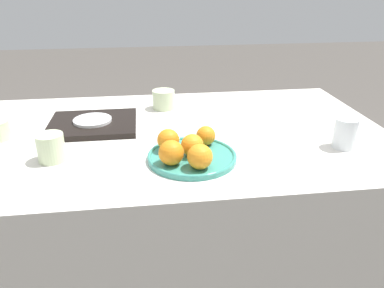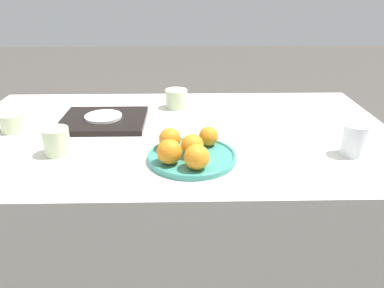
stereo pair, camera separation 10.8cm
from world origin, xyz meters
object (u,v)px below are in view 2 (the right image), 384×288
at_px(orange_0, 192,145).
at_px(orange_3, 169,152).
at_px(fruit_platter, 192,156).
at_px(cup_0, 57,141).
at_px(cup_2, 176,99).
at_px(orange_4, 209,136).
at_px(cup_1, 12,123).
at_px(water_glass, 354,140).
at_px(side_plate, 103,117).
at_px(orange_1, 197,157).
at_px(orange_2, 170,139).
at_px(serving_tray, 104,120).

bearing_deg(orange_0, orange_3, -143.84).
bearing_deg(fruit_platter, orange_0, 28.38).
relative_size(cup_0, cup_2, 0.92).
bearing_deg(orange_4, fruit_platter, -126.20).
relative_size(orange_3, cup_2, 0.80).
xyz_separation_m(fruit_platter, cup_1, (-0.62, 0.23, 0.02)).
xyz_separation_m(orange_3, water_glass, (0.55, 0.07, -0.00)).
bearing_deg(water_glass, orange_3, -172.70).
distance_m(orange_3, side_plate, 0.43).
height_order(orange_1, orange_2, orange_1).
height_order(orange_0, orange_3, orange_3).
bearing_deg(side_plate, cup_2, 32.60).
distance_m(serving_tray, cup_1, 0.31).
distance_m(orange_3, serving_tray, 0.43).
relative_size(orange_0, orange_4, 1.10).
xyz_separation_m(orange_2, cup_1, (-0.55, 0.19, -0.02)).
bearing_deg(cup_2, cup_1, -156.86).
bearing_deg(side_plate, fruit_platter, -43.70).
height_order(cup_0, cup_2, cup_0).
xyz_separation_m(side_plate, cup_1, (-0.30, -0.07, 0.01)).
relative_size(orange_2, cup_0, 0.82).
xyz_separation_m(serving_tray, cup_1, (-0.30, -0.07, 0.02)).
bearing_deg(fruit_platter, cup_1, 159.37).
distance_m(fruit_platter, orange_1, 0.09).
xyz_separation_m(orange_2, orange_3, (0.00, -0.09, 0.00)).
distance_m(water_glass, serving_tray, 0.85).
xyz_separation_m(fruit_platter, water_glass, (0.48, 0.02, 0.04)).
bearing_deg(cup_0, fruit_platter, -6.76).
distance_m(cup_0, cup_1, 0.28).
height_order(orange_0, cup_2, orange_0).
relative_size(fruit_platter, cup_0, 3.20).
bearing_deg(cup_1, orange_2, -18.71).
distance_m(orange_1, water_glass, 0.48).
bearing_deg(cup_2, water_glass, -39.86).
distance_m(orange_1, side_plate, 0.51).
bearing_deg(orange_0, side_plate, 136.42).
distance_m(fruit_platter, cup_0, 0.41).
bearing_deg(orange_2, cup_1, 161.29).
height_order(orange_1, cup_1, orange_1).
bearing_deg(cup_0, cup_2, 50.23).
relative_size(serving_tray, cup_0, 3.71).
bearing_deg(serving_tray, cup_2, 32.60).
xyz_separation_m(orange_0, orange_3, (-0.07, -0.05, 0.00)).
distance_m(orange_4, water_glass, 0.43).
bearing_deg(orange_4, orange_3, -134.49).
xyz_separation_m(fruit_platter, serving_tray, (-0.32, 0.30, 0.00)).
xyz_separation_m(orange_2, water_glass, (0.55, -0.02, 0.00)).
bearing_deg(water_glass, cup_2, 140.14).
bearing_deg(orange_1, orange_4, 74.72).
bearing_deg(orange_2, orange_4, 12.50).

